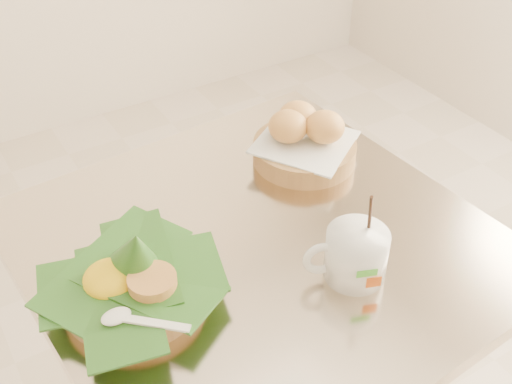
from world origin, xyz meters
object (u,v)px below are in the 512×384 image
cafe_table (259,330)px  bread_basket (304,140)px  coffee_mug (354,254)px  rice_basket (132,279)px

cafe_table → bread_basket: (0.19, 0.15, 0.26)m
bread_basket → coffee_mug: (-0.11, -0.29, 0.00)m
cafe_table → rice_basket: rice_basket is taller
rice_basket → coffee_mug: coffee_mug is taller
bread_basket → coffee_mug: bearing=-111.1°
bread_basket → cafe_table: bearing=-141.5°
cafe_table → rice_basket: 0.34m
rice_basket → cafe_table: bearing=2.3°
cafe_table → bread_basket: size_ratio=3.32×
rice_basket → bread_basket: size_ratio=1.17×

